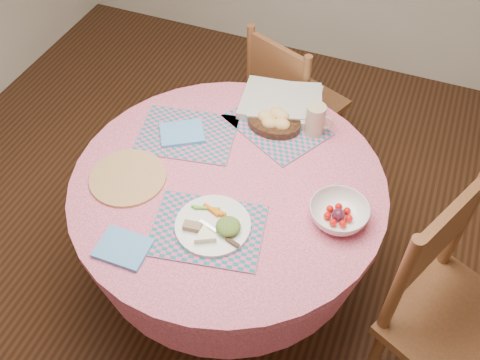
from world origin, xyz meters
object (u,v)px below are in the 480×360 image
object	(u,v)px
latte_mug	(316,120)
wicker_trivet	(128,178)
dinner_plate	(214,226)
fruit_bowl	(339,214)
bread_bowl	(275,121)
chair_right	(450,312)
dining_table	(229,212)
chair_back	(291,102)

from	to	relation	value
latte_mug	wicker_trivet	bearing A→B (deg)	-139.26
dinner_plate	fruit_bowl	world-z (taller)	fruit_bowl
wicker_trivet	bread_bowl	world-z (taller)	bread_bowl
wicker_trivet	dinner_plate	distance (m)	0.42
chair_right	wicker_trivet	bearing A→B (deg)	115.30
chair_right	latte_mug	distance (m)	0.90
chair_right	latte_mug	world-z (taller)	chair_right
dining_table	dinner_plate	xyz separation A→B (m)	(0.04, -0.23, 0.22)
fruit_bowl	chair_right	bearing A→B (deg)	-11.36
dining_table	fruit_bowl	size ratio (longest dim) A/B	4.47
wicker_trivet	dinner_plate	bearing A→B (deg)	-13.61
chair_back	fruit_bowl	world-z (taller)	chair_back
bread_bowl	fruit_bowl	world-z (taller)	bread_bowl
dinner_plate	latte_mug	distance (m)	0.65
dining_table	bread_bowl	distance (m)	0.43
wicker_trivet	dining_table	bearing A→B (deg)	19.47
chair_right	dinner_plate	distance (m)	0.91
dining_table	chair_right	world-z (taller)	chair_right
wicker_trivet	latte_mug	bearing A→B (deg)	40.74
chair_right	chair_back	distance (m)	1.34
chair_back	bread_bowl	bearing A→B (deg)	120.35
chair_back	fruit_bowl	size ratio (longest dim) A/B	3.31
bread_bowl	chair_right	bearing A→B (deg)	-29.16
chair_back	dinner_plate	bearing A→B (deg)	115.00
chair_right	wicker_trivet	xyz separation A→B (m)	(-1.29, -0.01, 0.21)
fruit_bowl	bread_bowl	bearing A→B (deg)	134.85
chair_right	wicker_trivet	size ratio (longest dim) A/B	3.47
chair_right	fruit_bowl	bearing A→B (deg)	103.31
wicker_trivet	fruit_bowl	distance (m)	0.82
fruit_bowl	dinner_plate	bearing A→B (deg)	-152.49
chair_back	wicker_trivet	size ratio (longest dim) A/B	3.06
chair_back	fruit_bowl	distance (m)	1.03
chair_back	wicker_trivet	bearing A→B (deg)	92.36
chair_right	wicker_trivet	world-z (taller)	chair_right
bread_bowl	fruit_bowl	xyz separation A→B (m)	(0.38, -0.38, -0.00)
chair_back	bread_bowl	distance (m)	0.59
wicker_trivet	bread_bowl	size ratio (longest dim) A/B	1.30
dinner_plate	latte_mug	xyz separation A→B (m)	(0.19, 0.62, 0.05)
chair_back	latte_mug	distance (m)	0.63
chair_back	dinner_plate	distance (m)	1.13
dining_table	latte_mug	xyz separation A→B (m)	(0.23, 0.39, 0.27)
dining_table	dinner_plate	distance (m)	0.32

